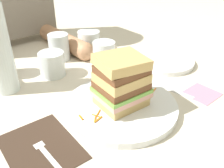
{
  "coord_description": "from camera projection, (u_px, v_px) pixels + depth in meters",
  "views": [
    {
      "loc": [
        -0.33,
        -0.35,
        0.36
      ],
      "look_at": [
        0.01,
        0.03,
        0.06
      ],
      "focal_mm": 39.83,
      "sensor_mm": 36.0,
      "label": 1
    }
  ],
  "objects": [
    {
      "name": "ground_plane",
      "position": [
        119.0,
        110.0,
        0.6
      ],
      "size": [
        3.0,
        3.0,
        0.0
      ],
      "primitive_type": "plane",
      "color": "beige"
    },
    {
      "name": "main_plate",
      "position": [
        120.0,
        106.0,
        0.6
      ],
      "size": [
        0.27,
        0.27,
        0.02
      ],
      "primitive_type": "cylinder",
      "color": "white",
      "rests_on": "ground_plane"
    },
    {
      "name": "sandwich",
      "position": [
        121.0,
        82.0,
        0.57
      ],
      "size": [
        0.12,
        0.11,
        0.13
      ],
      "color": "tan",
      "rests_on": "main_plate"
    },
    {
      "name": "carrot_shred_0",
      "position": [
        81.0,
        117.0,
        0.55
      ],
      "size": [
        0.01,
        0.02,
        0.0
      ],
      "primitive_type": "cylinder",
      "rotation": [
        0.0,
        1.57,
        1.4
      ],
      "color": "orange",
      "rests_on": "main_plate"
    },
    {
      "name": "carrot_shred_1",
      "position": [
        98.0,
        119.0,
        0.54
      ],
      "size": [
        0.02,
        0.01,
        0.0
      ],
      "primitive_type": "cylinder",
      "rotation": [
        0.0,
        1.57,
        3.34
      ],
      "color": "orange",
      "rests_on": "main_plate"
    },
    {
      "name": "carrot_shred_2",
      "position": [
        97.0,
        116.0,
        0.55
      ],
      "size": [
        0.01,
        0.02,
        0.0
      ],
      "primitive_type": "cylinder",
      "rotation": [
        0.0,
        1.57,
        1.93
      ],
      "color": "orange",
      "rests_on": "main_plate"
    },
    {
      "name": "carrot_shred_3",
      "position": [
        95.0,
        119.0,
        0.54
      ],
      "size": [
        0.02,
        0.02,
        0.0
      ],
      "primitive_type": "cylinder",
      "rotation": [
        0.0,
        1.57,
        0.82
      ],
      "color": "orange",
      "rests_on": "main_plate"
    },
    {
      "name": "carrot_shred_4",
      "position": [
        98.0,
        113.0,
        0.56
      ],
      "size": [
        0.02,
        0.02,
        0.0
      ],
      "primitive_type": "cylinder",
      "rotation": [
        0.0,
        1.57,
        3.71
      ],
      "color": "orange",
      "rests_on": "main_plate"
    },
    {
      "name": "carrot_shred_5",
      "position": [
        144.0,
        90.0,
        0.64
      ],
      "size": [
        0.0,
        0.02,
        0.0
      ],
      "primitive_type": "cylinder",
      "rotation": [
        0.0,
        1.57,
        4.59
      ],
      "color": "orange",
      "rests_on": "main_plate"
    },
    {
      "name": "carrot_shred_6",
      "position": [
        154.0,
        91.0,
        0.64
      ],
      "size": [
        0.03,
        0.01,
        0.0
      ],
      "primitive_type": "cylinder",
      "rotation": [
        0.0,
        1.57,
        0.33
      ],
      "color": "orange",
      "rests_on": "main_plate"
    },
    {
      "name": "carrot_shred_7",
      "position": [
        147.0,
        87.0,
        0.66
      ],
      "size": [
        0.01,
        0.02,
        0.0
      ],
      "primitive_type": "cylinder",
      "rotation": [
        0.0,
        1.57,
        4.37
      ],
      "color": "orange",
      "rests_on": "main_plate"
    },
    {
      "name": "carrot_shred_8",
      "position": [
        142.0,
        89.0,
        0.65
      ],
      "size": [
        0.01,
        0.02,
        0.0
      ],
      "primitive_type": "cylinder",
      "rotation": [
        0.0,
        1.57,
        1.86
      ],
      "color": "orange",
      "rests_on": "main_plate"
    },
    {
      "name": "carrot_shred_9",
      "position": [
        141.0,
        87.0,
        0.66
      ],
      "size": [
        0.02,
        0.01,
        0.0
      ],
      "primitive_type": "cylinder",
      "rotation": [
        0.0,
        1.57,
        5.97
      ],
      "color": "orange",
      "rests_on": "main_plate"
    },
    {
      "name": "carrot_shred_10",
      "position": [
        143.0,
        95.0,
        0.62
      ],
      "size": [
        0.01,
        0.02,
        0.0
      ],
      "primitive_type": "cylinder",
      "rotation": [
        0.0,
        1.57,
        1.84
      ],
      "color": "orange",
      "rests_on": "main_plate"
    },
    {
      "name": "carrot_shred_11",
      "position": [
        148.0,
        89.0,
        0.65
      ],
      "size": [
        0.03,
        0.01,
        0.0
      ],
      "primitive_type": "cylinder",
      "rotation": [
        0.0,
        1.57,
        3.36
      ],
      "color": "orange",
      "rests_on": "main_plate"
    },
    {
      "name": "carrot_shred_12",
      "position": [
        147.0,
        95.0,
        0.63
      ],
      "size": [
        0.02,
        0.02,
        0.0
      ],
      "primitive_type": "cylinder",
      "rotation": [
        0.0,
        1.57,
        5.69
      ],
      "color": "orange",
      "rests_on": "main_plate"
    },
    {
      "name": "carrot_shred_13",
      "position": [
        142.0,
        88.0,
        0.65
      ],
      "size": [
        0.02,
        0.03,
        0.0
      ],
      "primitive_type": "cylinder",
      "rotation": [
        0.0,
        1.57,
        1.11
      ],
      "color": "orange",
      "rests_on": "main_plate"
    },
    {
      "name": "napkin_dark",
      "position": [
        41.0,
        147.0,
        0.49
      ],
      "size": [
        0.14,
        0.18,
        0.0
      ],
      "primitive_type": "cube",
      "rotation": [
        0.0,
        0.0,
        -0.06
      ],
      "color": "#38281E",
      "rests_on": "ground_plane"
    },
    {
      "name": "fork",
      "position": [
        46.0,
        153.0,
        0.48
      ],
      "size": [
        0.02,
        0.17,
        0.0
      ],
      "color": "silver",
      "rests_on": "napkin_dark"
    },
    {
      "name": "knife",
      "position": [
        162.0,
        86.0,
        0.7
      ],
      "size": [
        0.04,
        0.2,
        0.0
      ],
      "color": "silver",
      "rests_on": "ground_plane"
    },
    {
      "name": "juice_glass",
      "position": [
        104.0,
        57.0,
        0.78
      ],
      "size": [
        0.07,
        0.07,
        0.08
      ],
      "color": "white",
      "rests_on": "ground_plane"
    },
    {
      "name": "empty_tumbler_0",
      "position": [
        89.0,
        41.0,
        0.9
      ],
      "size": [
        0.08,
        0.08,
        0.07
      ],
      "primitive_type": "cylinder",
      "color": "silver",
      "rests_on": "ground_plane"
    },
    {
      "name": "empty_tumbler_1",
      "position": [
        52.0,
        64.0,
        0.74
      ],
      "size": [
        0.08,
        0.08,
        0.07
      ],
      "primitive_type": "cylinder",
      "color": "silver",
      "rests_on": "ground_plane"
    },
    {
      "name": "empty_tumbler_3",
      "position": [
        59.0,
        47.0,
        0.83
      ],
      "size": [
        0.07,
        0.07,
        0.09
      ],
      "primitive_type": "cylinder",
      "color": "silver",
      "rests_on": "ground_plane"
    },
    {
      "name": "side_plate",
      "position": [
        165.0,
        61.0,
        0.82
      ],
      "size": [
        0.19,
        0.19,
        0.01
      ],
      "primitive_type": "cylinder",
      "color": "white",
      "rests_on": "ground_plane"
    },
    {
      "name": "napkin_pink",
      "position": [
        202.0,
        93.0,
        0.66
      ],
      "size": [
        0.08,
        0.08,
        0.0
      ],
      "primitive_type": "cube",
      "rotation": [
        0.0,
        0.0,
        0.0
      ],
      "color": "pink",
      "rests_on": "ground_plane"
    }
  ]
}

